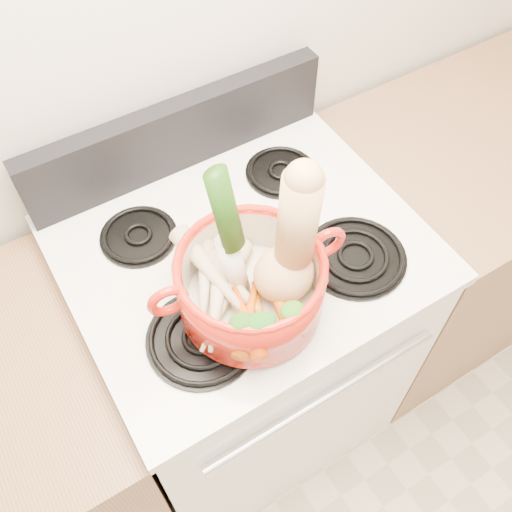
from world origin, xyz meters
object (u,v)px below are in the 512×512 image
dutch_oven (251,285)px  leek (231,239)px  stove_body (246,345)px  squash (286,243)px

dutch_oven → leek: size_ratio=0.90×
leek → dutch_oven: bearing=-85.8°
stove_body → leek: (-0.09, -0.11, 0.70)m
squash → leek: 0.10m
stove_body → dutch_oven: size_ratio=3.21×
dutch_oven → squash: (0.06, -0.02, 0.11)m
dutch_oven → leek: (-0.02, 0.04, 0.12)m
leek → stove_body: bearing=32.7°
dutch_oven → leek: bearing=121.0°
stove_body → squash: 0.71m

